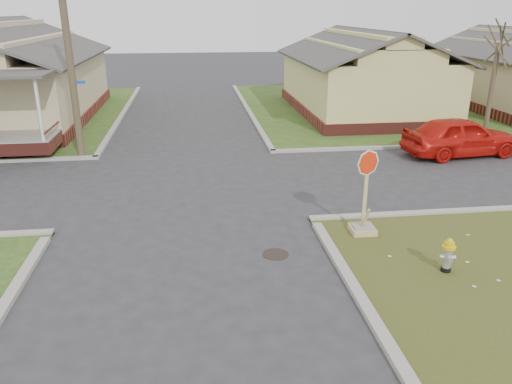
{
  "coord_description": "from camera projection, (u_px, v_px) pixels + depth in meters",
  "views": [
    {
      "loc": [
        0.32,
        -11.31,
        5.67
      ],
      "look_at": [
        1.91,
        1.0,
        1.1
      ],
      "focal_mm": 35.0,
      "sensor_mm": 36.0,
      "label": 1
    }
  ],
  "objects": [
    {
      "name": "red_sedan",
      "position": [
        461.0,
        136.0,
        20.22
      ],
      "size": [
        4.88,
        2.39,
        1.6
      ],
      "primitive_type": "imported",
      "rotation": [
        0.0,
        0.0,
        1.68
      ],
      "color": "red",
      "rests_on": "ground"
    },
    {
      "name": "manhole",
      "position": [
        276.0,
        254.0,
        12.24
      ],
      "size": [
        0.64,
        0.64,
        0.01
      ],
      "primitive_type": "cylinder",
      "color": "black",
      "rests_on": "ground"
    },
    {
      "name": "ground",
      "position": [
        185.0,
        250.0,
        12.44
      ],
      "size": [
        120.0,
        120.0,
        0.0
      ],
      "primitive_type": "plane",
      "color": "#2C2C2E",
      "rests_on": "ground"
    },
    {
      "name": "stop_sign",
      "position": [
        364.0,
        215.0,
        13.16
      ],
      "size": [
        0.65,
        0.64,
        2.3
      ],
      "rotation": [
        0.0,
        0.0,
        -0.01
      ],
      "color": "tan",
      "rests_on": "ground"
    },
    {
      "name": "side_house_yellow",
      "position": [
        363.0,
        74.0,
        28.24
      ],
      "size": [
        7.6,
        11.6,
        4.7
      ],
      "color": "maroon",
      "rests_on": "ground"
    },
    {
      "name": "fire_hydrant",
      "position": [
        448.0,
        253.0,
        11.21
      ],
      "size": [
        0.31,
        0.31,
        0.82
      ],
      "rotation": [
        0.0,
        0.0,
        -0.3
      ],
      "color": "black",
      "rests_on": "ground"
    },
    {
      "name": "utility_pole",
      "position": [
        67.0,
        37.0,
        18.61
      ],
      "size": [
        1.8,
        0.28,
        9.0
      ],
      "color": "#3E3223",
      "rests_on": "ground"
    },
    {
      "name": "curbs",
      "position": [
        186.0,
        185.0,
        17.1
      ],
      "size": [
        80.0,
        40.0,
        0.12
      ],
      "primitive_type": null,
      "color": "#9A958B",
      "rests_on": "ground"
    },
    {
      "name": "tree_mid_right",
      "position": [
        491.0,
        90.0,
        22.87
      ],
      "size": [
        0.22,
        0.22,
        4.2
      ],
      "primitive_type": "cylinder",
      "color": "#3E3223",
      "rests_on": "verge_far_right"
    }
  ]
}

